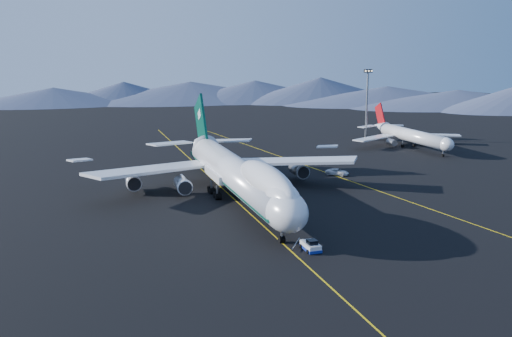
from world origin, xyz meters
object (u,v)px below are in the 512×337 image
object	(u,v)px
second_jet	(410,135)
floodlight_mast	(367,105)
boeing_747	(236,173)
pushback_tug	(311,247)
service_van	(337,172)

from	to	relation	value
second_jet	floodlight_mast	bearing A→B (deg)	99.62
boeing_747	pushback_tug	world-z (taller)	boeing_747
boeing_747	pushback_tug	bearing A→B (deg)	-84.49
service_van	floodlight_mast	size ratio (longest dim) A/B	0.23
second_jet	service_van	xyz separation A→B (m)	(-39.32, -30.44, -2.97)
pushback_tug	boeing_747	bearing A→B (deg)	94.69
boeing_747	service_van	xyz separation A→B (m)	(30.00, 16.04, -5.05)
pushback_tug	second_jet	distance (m)	102.11
pushback_tug	floodlight_mast	size ratio (longest dim) A/B	0.17
pushback_tug	service_van	world-z (taller)	pushback_tug
boeing_747	floodlight_mast	xyz separation A→B (m)	(62.95, 63.01, 6.17)
service_van	floodlight_mast	world-z (taller)	floodlight_mast
service_van	boeing_747	bearing A→B (deg)	163.66
boeing_747	pushback_tug	size ratio (longest dim) A/B	17.60
service_van	second_jet	bearing A→B (deg)	-6.72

